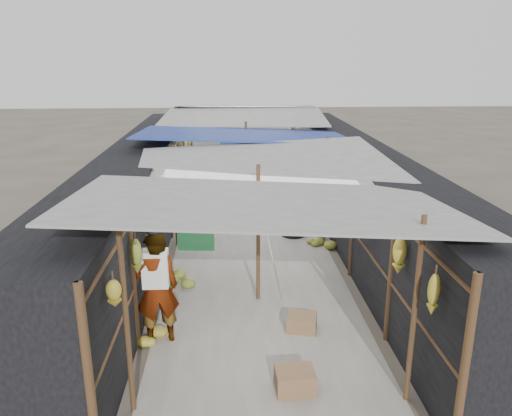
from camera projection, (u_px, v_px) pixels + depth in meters
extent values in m
plane|color=#6B6356|center=(272.00, 405.00, 6.58)|extent=(80.00, 80.00, 0.00)
cube|color=#9E998E|center=(250.00, 235.00, 12.78)|extent=(3.60, 16.00, 0.02)
cube|color=black|center=(141.00, 194.00, 12.31)|extent=(1.40, 15.00, 2.30)
cube|color=black|center=(356.00, 191.00, 12.59)|extent=(1.40, 15.00, 2.30)
cube|color=#936C4B|center=(295.00, 381.00, 6.82)|extent=(0.55, 0.45, 0.32)
cube|color=#936C4B|center=(302.00, 323.00, 8.32)|extent=(0.56, 0.49, 0.29)
cube|color=#936C4B|center=(224.00, 187.00, 17.05)|extent=(0.43, 0.36, 0.27)
cylinder|color=black|center=(293.00, 233.00, 12.74)|extent=(0.59, 0.59, 0.18)
imported|color=white|center=(157.00, 288.00, 7.78)|extent=(0.78, 0.62, 1.87)
imported|color=#202CA1|center=(228.00, 189.00, 14.21)|extent=(0.87, 0.75, 1.55)
imported|color=#554F4A|center=(319.00, 225.00, 12.37)|extent=(0.50, 0.59, 0.79)
cylinder|color=brown|center=(126.00, 321.00, 6.10)|extent=(0.07, 0.07, 2.60)
cylinder|color=brown|center=(414.00, 313.00, 6.30)|extent=(0.07, 0.07, 2.60)
cylinder|color=brown|center=(258.00, 235.00, 9.06)|extent=(0.07, 0.07, 2.60)
cylinder|color=brown|center=(175.00, 193.00, 11.83)|extent=(0.07, 0.07, 2.60)
cylinder|color=brown|center=(325.00, 191.00, 12.03)|extent=(0.07, 0.07, 2.60)
cylinder|color=brown|center=(246.00, 166.00, 14.80)|extent=(0.07, 0.07, 2.60)
cylinder|color=brown|center=(192.00, 148.00, 17.57)|extent=(0.07, 0.07, 2.60)
cylinder|color=brown|center=(293.00, 147.00, 17.76)|extent=(0.07, 0.07, 2.60)
cube|color=#9F9F9A|center=(267.00, 202.00, 6.80)|extent=(5.21, 3.19, 0.52)
cube|color=#9F9F9A|center=(265.00, 164.00, 9.92)|extent=(5.23, 3.73, 0.50)
cube|color=#213F97|center=(244.00, 134.00, 13.02)|extent=(5.40, 3.60, 0.41)
cube|color=#9F9F9A|center=(244.00, 116.00, 16.15)|extent=(5.37, 3.66, 0.27)
cube|color=#9F9F9A|center=(244.00, 106.00, 18.42)|extent=(5.00, 1.99, 0.24)
cylinder|color=brown|center=(167.00, 158.00, 12.08)|extent=(0.06, 15.00, 0.06)
cylinder|color=brown|center=(331.00, 156.00, 12.30)|extent=(0.06, 15.00, 0.06)
cylinder|color=gray|center=(250.00, 157.00, 12.19)|extent=(0.02, 15.00, 0.02)
cube|color=#236B3A|center=(196.00, 231.00, 8.07)|extent=(0.60, 0.03, 0.70)
cube|color=silver|center=(256.00, 150.00, 14.62)|extent=(0.60, 0.03, 0.55)
cube|color=navy|center=(230.00, 139.00, 16.62)|extent=(0.65, 0.03, 0.60)
cube|color=#1948A4|center=(239.00, 169.00, 12.22)|extent=(0.70, 0.03, 0.60)
cube|color=#1A4CA9|center=(253.00, 181.00, 11.21)|extent=(0.55, 0.03, 0.65)
ellipsoid|color=#B09E2D|center=(114.00, 293.00, 5.83)|extent=(0.18, 0.16, 0.35)
ellipsoid|color=olive|center=(136.00, 256.00, 7.24)|extent=(0.17, 0.14, 0.55)
ellipsoid|color=olive|center=(149.00, 227.00, 8.39)|extent=(0.16, 0.13, 0.53)
ellipsoid|color=olive|center=(159.00, 196.00, 9.71)|extent=(0.19, 0.16, 0.37)
ellipsoid|color=olive|center=(169.00, 176.00, 11.34)|extent=(0.16, 0.14, 0.37)
ellipsoid|color=#B09E2D|center=(178.00, 168.00, 13.33)|extent=(0.19, 0.16, 0.39)
ellipsoid|color=olive|center=(180.00, 163.00, 14.08)|extent=(0.19, 0.16, 0.50)
ellipsoid|color=#B09E2D|center=(185.00, 146.00, 15.67)|extent=(0.15, 0.13, 0.48)
ellipsoid|color=olive|center=(188.00, 143.00, 16.96)|extent=(0.18, 0.15, 0.37)
ellipsoid|color=olive|center=(192.00, 131.00, 18.90)|extent=(0.15, 0.13, 0.50)
ellipsoid|color=#B09E2D|center=(433.00, 295.00, 5.90)|extent=(0.15, 0.12, 0.55)
ellipsoid|color=#B09E2D|center=(399.00, 256.00, 7.05)|extent=(0.20, 0.17, 0.57)
ellipsoid|color=#B09E2D|center=(368.00, 216.00, 8.62)|extent=(0.15, 0.13, 0.46)
ellipsoid|color=olive|center=(348.00, 199.00, 10.04)|extent=(0.18, 0.15, 0.59)
ellipsoid|color=olive|center=(329.00, 168.00, 11.96)|extent=(0.19, 0.16, 0.39)
ellipsoid|color=olive|center=(322.00, 164.00, 12.81)|extent=(0.17, 0.15, 0.44)
ellipsoid|color=olive|center=(310.00, 156.00, 14.61)|extent=(0.17, 0.14, 0.57)
ellipsoid|color=olive|center=(305.00, 144.00, 15.65)|extent=(0.18, 0.15, 0.38)
ellipsoid|color=olive|center=(297.00, 137.00, 17.37)|extent=(0.17, 0.15, 0.43)
ellipsoid|color=olive|center=(291.00, 128.00, 18.92)|extent=(0.17, 0.14, 0.46)
ellipsoid|color=olive|center=(316.00, 240.00, 12.05)|extent=(0.65, 0.55, 0.32)
ellipsoid|color=#B09E2D|center=(158.00, 334.00, 8.01)|extent=(0.53, 0.45, 0.26)
ellipsoid|color=olive|center=(297.00, 214.00, 13.97)|extent=(0.65, 0.55, 0.32)
ellipsoid|color=olive|center=(182.00, 278.00, 10.02)|extent=(0.52, 0.44, 0.26)
ellipsoid|color=olive|center=(292.00, 191.00, 16.47)|extent=(0.58, 0.49, 0.29)
ellipsoid|color=olive|center=(193.00, 215.00, 14.02)|extent=(0.54, 0.46, 0.27)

